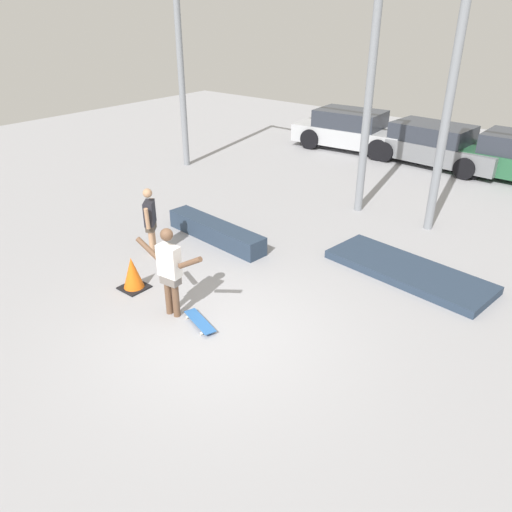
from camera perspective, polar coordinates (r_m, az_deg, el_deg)
ground_plane at (r=8.29m, az=-4.09°, el=-8.82°), size 36.00×36.00×0.00m
skateboarder at (r=8.40m, az=-9.85°, el=-1.41°), size 1.41×0.23×1.63m
skateboard at (r=8.49m, az=-6.44°, el=-7.44°), size 0.84×0.46×0.08m
grind_box at (r=11.34m, az=-4.63°, el=2.79°), size 2.78×0.76×0.42m
manual_pad at (r=10.35m, az=16.98°, el=-1.67°), size 3.38×1.61×0.16m
canopy_support_left at (r=14.24m, az=0.78°, el=23.82°), size 6.63×0.20×6.58m
parked_car_silver at (r=19.03m, az=10.93°, el=13.89°), size 4.38×2.12×1.40m
parked_car_grey at (r=17.83m, az=19.69°, el=11.83°), size 4.57×2.11×1.32m
bystander at (r=10.67m, az=-12.00°, el=4.15°), size 0.49×0.58×1.47m
traffic_cone at (r=9.62m, az=-13.93°, el=-1.96°), size 0.48×0.48×0.64m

